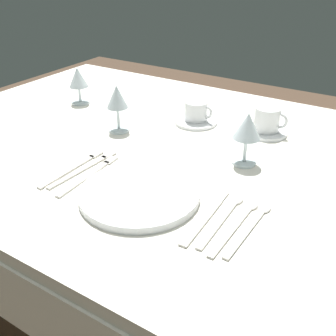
% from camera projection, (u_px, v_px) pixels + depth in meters
% --- Properties ---
extents(ground_plane, '(6.00, 6.00, 0.00)m').
position_uv_depth(ground_plane, '(188.00, 330.00, 1.46)').
color(ground_plane, '#4C3828').
extents(dining_table, '(1.80, 1.11, 0.74)m').
position_uv_depth(dining_table, '(194.00, 178.00, 1.14)').
color(dining_table, silver).
rests_on(dining_table, ground).
extents(dinner_plate, '(0.28, 0.28, 0.02)m').
position_uv_depth(dinner_plate, '(140.00, 194.00, 0.90)').
color(dinner_plate, white).
rests_on(dinner_plate, dining_table).
extents(fork_outer, '(0.03, 0.22, 0.00)m').
position_uv_depth(fork_outer, '(91.00, 174.00, 0.99)').
color(fork_outer, beige).
rests_on(fork_outer, dining_table).
extents(fork_inner, '(0.03, 0.23, 0.00)m').
position_uv_depth(fork_inner, '(86.00, 168.00, 1.02)').
color(fork_inner, beige).
rests_on(fork_inner, dining_table).
extents(fork_salad, '(0.02, 0.22, 0.00)m').
position_uv_depth(fork_salad, '(75.00, 167.00, 1.02)').
color(fork_salad, beige).
rests_on(fork_salad, dining_table).
extents(dinner_knife, '(0.03, 0.22, 0.00)m').
position_uv_depth(dinner_knife, '(205.00, 218.00, 0.83)').
color(dinner_knife, beige).
rests_on(dinner_knife, dining_table).
extents(spoon_soup, '(0.03, 0.21, 0.01)m').
position_uv_depth(spoon_soup, '(226.00, 214.00, 0.85)').
color(spoon_soup, beige).
rests_on(spoon_soup, dining_table).
extents(spoon_dessert, '(0.03, 0.22, 0.01)m').
position_uv_depth(spoon_dessert, '(240.00, 220.00, 0.83)').
color(spoon_dessert, beige).
rests_on(spoon_dessert, dining_table).
extents(spoon_tea, '(0.03, 0.21, 0.01)m').
position_uv_depth(spoon_tea, '(253.00, 222.00, 0.82)').
color(spoon_tea, beige).
rests_on(spoon_tea, dining_table).
extents(saucer_left, '(0.13, 0.13, 0.01)m').
position_uv_depth(saucer_left, '(265.00, 132.00, 1.21)').
color(saucer_left, white).
rests_on(saucer_left, dining_table).
extents(coffee_cup_left, '(0.10, 0.08, 0.07)m').
position_uv_depth(coffee_cup_left, '(268.00, 119.00, 1.19)').
color(coffee_cup_left, white).
rests_on(coffee_cup_left, saucer_left).
extents(saucer_right, '(0.14, 0.14, 0.01)m').
position_uv_depth(saucer_right, '(196.00, 121.00, 1.28)').
color(saucer_right, white).
rests_on(saucer_right, dining_table).
extents(coffee_cup_right, '(0.09, 0.07, 0.06)m').
position_uv_depth(coffee_cup_right, '(197.00, 111.00, 1.27)').
color(coffee_cup_right, white).
rests_on(coffee_cup_right, saucer_right).
extents(wine_glass_centre, '(0.07, 0.07, 0.14)m').
position_uv_depth(wine_glass_centre, '(247.00, 129.00, 1.00)').
color(wine_glass_centre, silver).
rests_on(wine_glass_centre, dining_table).
extents(wine_glass_right, '(0.07, 0.07, 0.13)m').
position_uv_depth(wine_glass_right, '(78.00, 79.00, 1.40)').
color(wine_glass_right, silver).
rests_on(wine_glass_right, dining_table).
extents(wine_glass_far, '(0.07, 0.07, 0.15)m').
position_uv_depth(wine_glass_far, '(117.00, 100.00, 1.18)').
color(wine_glass_far, silver).
rests_on(wine_glass_far, dining_table).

